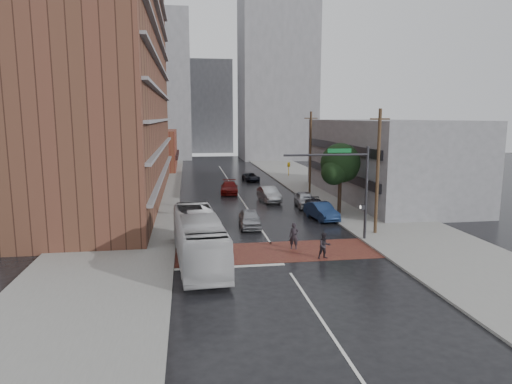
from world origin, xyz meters
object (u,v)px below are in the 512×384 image
object	(u,v)px
pedestrian_a	(294,236)
suv_travel	(251,177)
pedestrian_b	(324,246)
car_parked_far	(305,199)
car_travel_b	(269,194)
transit_bus	(199,238)
car_parked_mid	(315,207)
car_travel_a	(250,219)
car_travel_c	(229,187)
car_parked_near	(321,211)

from	to	relation	value
pedestrian_a	suv_travel	size ratio (longest dim) A/B	0.45
pedestrian_b	suv_travel	distance (m)	37.69
pedestrian_a	car_parked_far	size ratio (longest dim) A/B	0.41
suv_travel	car_travel_b	bearing A→B (deg)	-97.61
transit_bus	pedestrian_b	size ratio (longest dim) A/B	6.57
transit_bus	car_parked_mid	size ratio (longest dim) A/B	2.51
transit_bus	pedestrian_b	xyz separation A→B (m)	(8.29, -0.50, -0.73)
car_travel_a	car_parked_far	world-z (taller)	car_parked_far
transit_bus	pedestrian_a	xyz separation A→B (m)	(6.80, 1.97, -0.65)
car_travel_c	car_parked_near	world-z (taller)	car_parked_near
pedestrian_b	car_parked_far	size ratio (longest dim) A/B	0.38
transit_bus	pedestrian_b	distance (m)	8.34
transit_bus	car_parked_far	xyz separation A→B (m)	(11.52, 17.00, -0.81)
pedestrian_b	car_travel_b	world-z (taller)	pedestrian_b
pedestrian_b	car_parked_far	distance (m)	17.80
transit_bus	pedestrian_a	world-z (taller)	transit_bus
suv_travel	transit_bus	bearing A→B (deg)	-109.77
car_travel_b	car_parked_far	distance (m)	4.85
pedestrian_b	car_parked_near	world-z (taller)	pedestrian_b
car_parked_mid	car_travel_b	bearing A→B (deg)	119.92
transit_bus	suv_travel	size ratio (longest dim) A/B	2.71
transit_bus	car_parked_far	size ratio (longest dim) A/B	2.47
transit_bus	pedestrian_b	world-z (taller)	transit_bus
pedestrian_a	car_travel_a	bearing A→B (deg)	126.39
transit_bus	car_parked_near	world-z (taller)	transit_bus
pedestrian_a	car_travel_a	size ratio (longest dim) A/B	0.43
car_parked_mid	car_parked_far	size ratio (longest dim) A/B	0.98
car_travel_b	suv_travel	size ratio (longest dim) A/B	1.17
car_parked_near	car_parked_mid	distance (m)	2.66
car_parked_near	pedestrian_a	bearing A→B (deg)	-126.26
car_travel_c	suv_travel	size ratio (longest dim) A/B	1.21
car_parked_far	pedestrian_a	bearing A→B (deg)	-102.87
car_parked_mid	car_parked_near	bearing A→B (deg)	-89.60
car_travel_c	car_parked_mid	xyz separation A→B (m)	(7.28, -13.03, -0.08)
pedestrian_a	suv_travel	xyz separation A→B (m)	(1.81, 35.22, -0.36)
pedestrian_b	car_travel_b	distance (m)	21.17
pedestrian_a	pedestrian_b	world-z (taller)	pedestrian_a
car_travel_c	car_parked_far	distance (m)	12.00
suv_travel	car_parked_far	world-z (taller)	car_parked_far
pedestrian_a	pedestrian_b	bearing A→B (deg)	-40.20
pedestrian_b	car_travel_a	size ratio (longest dim) A/B	0.39
transit_bus	pedestrian_a	bearing A→B (deg)	12.15
car_travel_b	car_parked_mid	xyz separation A→B (m)	(3.36, -7.02, -0.15)
transit_bus	pedestrian_a	size ratio (longest dim) A/B	6.08
pedestrian_a	car_parked_far	world-z (taller)	pedestrian_a
transit_bus	car_travel_a	xyz separation A→B (m)	(4.56, 8.96, -0.84)
car_travel_a	car_parked_near	bearing A→B (deg)	19.22
car_travel_b	car_travel_a	bearing A→B (deg)	-113.51
transit_bus	car_travel_b	world-z (taller)	transit_bus
pedestrian_b	car_travel_b	size ratio (longest dim) A/B	0.35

